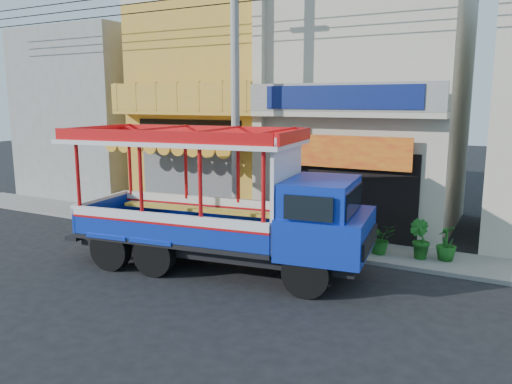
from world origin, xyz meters
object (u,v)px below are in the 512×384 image
(utility_pole, at_px, (239,81))
(potted_plant_c, at_px, (447,243))
(potted_plant_b, at_px, (419,239))
(potted_plant_a, at_px, (380,238))
(songthaew_truck, at_px, (238,205))
(green_sign, at_px, (131,208))

(utility_pole, distance_m, potted_plant_c, 7.57)
(potted_plant_b, bearing_deg, potted_plant_a, 32.86)
(songthaew_truck, height_order, potted_plant_b, songthaew_truck)
(green_sign, bearing_deg, potted_plant_b, 1.43)
(utility_pole, height_order, green_sign, utility_pole)
(utility_pole, relative_size, potted_plant_c, 28.65)
(potted_plant_a, bearing_deg, green_sign, 140.29)
(songthaew_truck, bearing_deg, green_sign, 155.69)
(songthaew_truck, bearing_deg, potted_plant_a, 44.75)
(utility_pole, height_order, potted_plant_a, utility_pole)
(green_sign, bearing_deg, utility_pole, -3.87)
(potted_plant_a, bearing_deg, songthaew_truck, -175.99)
(songthaew_truck, relative_size, potted_plant_a, 9.36)
(green_sign, height_order, potted_plant_c, green_sign)
(utility_pole, distance_m, potted_plant_b, 6.98)
(songthaew_truck, xyz_separation_m, potted_plant_c, (4.75, 3.21, -1.20))
(songthaew_truck, distance_m, potted_plant_b, 5.20)
(utility_pole, bearing_deg, potted_plant_b, 6.16)
(songthaew_truck, xyz_separation_m, potted_plant_b, (4.05, 3.06, -1.15))
(utility_pole, distance_m, green_sign, 6.60)
(potted_plant_b, relative_size, potted_plant_c, 1.11)
(utility_pole, bearing_deg, green_sign, 176.13)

